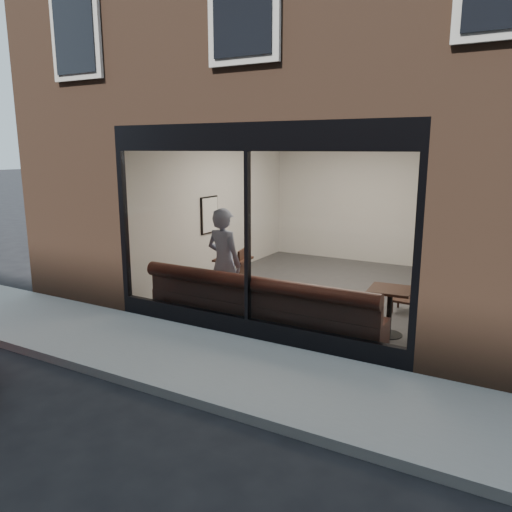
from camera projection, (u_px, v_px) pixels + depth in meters
The scene contains 21 objects.
ground at pixel (161, 392), 5.93m from camera, with size 120.00×120.00×0.00m, color black.
sidewalk_near at pixel (209, 361), 6.78m from camera, with size 40.00×2.00×0.01m, color gray.
kerb_near at pixel (158, 389), 5.88m from camera, with size 40.00×0.10×0.12m, color gray.
host_building_pier_left at pixel (240, 193), 14.20m from camera, with size 2.50×12.00×3.20m, color brown.
host_building_backfill at pixel (399, 191), 14.95m from camera, with size 5.00×6.00×3.20m, color brown.
cafe_floor at pixel (321, 289), 10.18m from camera, with size 6.00×6.00×0.00m, color #2D2D30.
cafe_ceiling at pixel (326, 130), 9.51m from camera, with size 6.00×6.00×0.00m, color white.
cafe_wall_back at pixel (369, 199), 12.39m from camera, with size 5.00×5.00×0.00m, color silver.
cafe_wall_left at pixel (218, 205), 11.04m from camera, with size 6.00×6.00×0.00m, color silver.
cafe_wall_right at pixel (457, 221), 8.65m from camera, with size 6.00×6.00×0.00m, color silver.
storefront_kick at pixel (248, 328), 7.64m from camera, with size 5.00×0.10×0.30m, color black.
storefront_header at pixel (247, 137), 7.04m from camera, with size 5.00×0.10×0.40m, color black.
storefront_mullion at pixel (248, 238), 7.35m from camera, with size 0.06×0.10×2.50m, color black.
storefront_glass at pixel (246, 238), 7.32m from camera, with size 4.80×4.80×0.00m, color white.
banquette at pixel (260, 315), 7.97m from camera, with size 4.00×0.55×0.45m, color #3E1B16.
person at pixel (224, 263), 8.42m from camera, with size 0.69×0.45×1.88m, color #8B98B7.
cafe_table_left at pixel (233, 259), 9.65m from camera, with size 0.61×0.61×0.04m, color black.
cafe_table_right at pixel (390, 290), 7.56m from camera, with size 0.62×0.62×0.04m, color black.
cafe_chair_left at pixel (233, 284), 9.73m from camera, with size 0.44×0.44×0.04m, color black.
cafe_chair_right at pixel (406, 300), 8.74m from camera, with size 0.41×0.41×0.04m, color black.
wall_poster at pixel (210, 215), 10.74m from camera, with size 0.02×0.55×0.73m, color white.
Camera 1 is at (3.67, -4.19, 2.84)m, focal length 35.00 mm.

